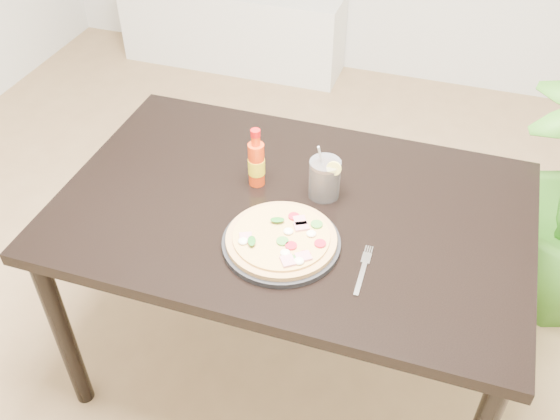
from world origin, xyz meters
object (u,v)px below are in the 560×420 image
(plate, at_px, (281,243))
(hot_sauce_bottle, at_px, (256,163))
(dining_table, at_px, (292,226))
(pizza, at_px, (282,238))
(media_console, at_px, (232,27))
(cola_cup, at_px, (325,179))
(fork, at_px, (363,268))

(plate, relative_size, hot_sauce_bottle, 1.67)
(dining_table, bearing_deg, pizza, -82.40)
(media_console, bearing_deg, hot_sauce_bottle, -65.76)
(plate, bearing_deg, hot_sauce_bottle, 123.45)
(dining_table, bearing_deg, cola_cup, 46.27)
(fork, xyz_separation_m, media_console, (-1.31, 2.29, -0.50))
(cola_cup, height_order, fork, cola_cup)
(dining_table, distance_m, pizza, 0.21)
(plate, height_order, pizza, pizza)
(media_console, bearing_deg, cola_cup, -60.86)
(plate, relative_size, fork, 1.75)
(plate, xyz_separation_m, hot_sauce_bottle, (-0.16, 0.24, 0.07))
(cola_cup, height_order, media_console, cola_cup)
(pizza, relative_size, cola_cup, 1.67)
(cola_cup, xyz_separation_m, fork, (0.18, -0.27, -0.06))
(media_console, bearing_deg, plate, -64.71)
(fork, height_order, media_console, fork)
(cola_cup, relative_size, media_console, 0.13)
(cola_cup, bearing_deg, media_console, 119.14)
(dining_table, height_order, cola_cup, cola_cup)
(plate, distance_m, pizza, 0.02)
(plate, relative_size, cola_cup, 1.79)
(plate, xyz_separation_m, cola_cup, (0.05, 0.25, 0.05))
(pizza, distance_m, cola_cup, 0.26)
(plate, bearing_deg, media_console, 115.29)
(hot_sauce_bottle, xyz_separation_m, media_console, (-0.91, 2.03, -0.58))
(hot_sauce_bottle, bearing_deg, fork, -33.24)
(plate, height_order, fork, plate)
(cola_cup, bearing_deg, hot_sauce_bottle, -177.02)
(pizza, bearing_deg, dining_table, 97.60)
(dining_table, bearing_deg, fork, -36.64)
(cola_cup, bearing_deg, fork, -55.85)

